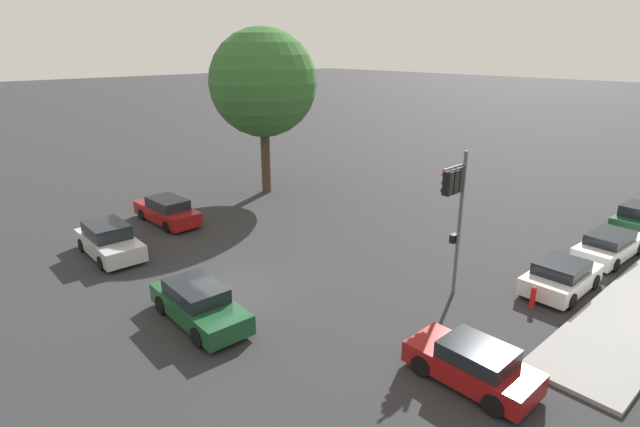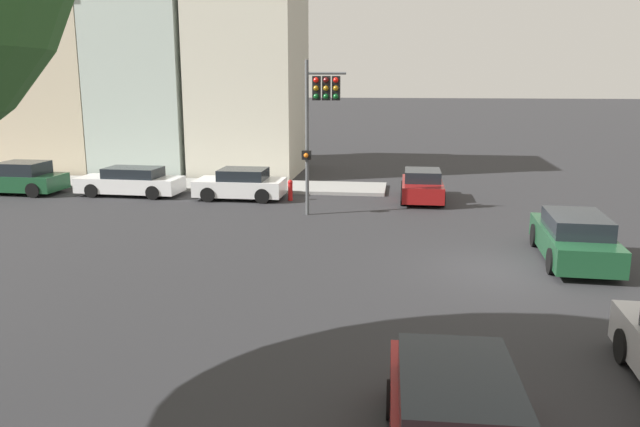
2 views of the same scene
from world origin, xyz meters
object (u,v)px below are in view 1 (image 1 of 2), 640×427
street_tree (263,83)px  parked_car_2 (640,218)px  fire_hydrant (533,297)px  parked_car_1 (610,245)px  traffic_signal (454,196)px  crossing_car_3 (199,304)px  crossing_car_1 (167,211)px  crossing_car_2 (109,241)px  crossing_car_0 (473,364)px  parked_car_0 (561,277)px

street_tree → parked_car_2: (20.07, 10.39, -6.66)m
street_tree → fire_hydrant: (20.04, -2.30, -6.86)m
parked_car_1 → parked_car_2: size_ratio=1.24×
fire_hydrant → traffic_signal: bearing=-148.6°
crossing_car_3 → parked_car_2: size_ratio=1.23×
crossing_car_1 → crossing_car_2: 4.94m
crossing_car_0 → parked_car_1: crossing_car_0 is taller
parked_car_0 → fire_hydrant: 2.26m
parked_car_0 → traffic_signal: bearing=143.6°
crossing_car_0 → crossing_car_3: crossing_car_3 is taller
street_tree → crossing_car_1: size_ratio=2.25×
street_tree → parked_car_1: street_tree is taller
fire_hydrant → street_tree: bearing=173.4°
parked_car_0 → parked_car_1: size_ratio=0.81×
street_tree → fire_hydrant: size_ratio=11.83×
street_tree → parked_car_2: 23.56m
crossing_car_3 → fire_hydrant: bearing=53.5°
parked_car_0 → fire_hydrant: parked_car_0 is taller
traffic_signal → crossing_car_1: size_ratio=1.23×
crossing_car_0 → crossing_car_2: 17.66m
crossing_car_2 → fire_hydrant: (16.32, 9.98, -0.26)m
street_tree → fire_hydrant: bearing=-6.6°
traffic_signal → crossing_car_0: 6.51m
street_tree → traffic_signal: (17.26, -4.00, -3.08)m
traffic_signal → crossing_car_0: traffic_signal is taller
traffic_signal → crossing_car_2: 16.26m
crossing_car_3 → fire_hydrant: (7.94, 9.92, -0.20)m
traffic_signal → fire_hydrant: traffic_signal is taller
crossing_car_0 → parked_car_0: parked_car_0 is taller
parked_car_2 → fire_hydrant: bearing=-178.5°
street_tree → crossing_car_1: bearing=-81.3°
traffic_signal → parked_car_0: 6.09m
traffic_signal → crossing_car_3: 10.35m
crossing_car_0 → crossing_car_3: bearing=25.5°
parked_car_1 → fire_hydrant: (-0.24, -7.45, -0.13)m
parked_car_1 → fire_hydrant: 7.46m
crossing_car_0 → crossing_car_3: size_ratio=0.82×
crossing_car_1 → parked_car_1: crossing_car_1 is taller
crossing_car_3 → parked_car_0: crossing_car_3 is taller
crossing_car_2 → parked_car_1: bearing=48.2°
traffic_signal → parked_car_0: bearing=-127.9°
street_tree → fire_hydrant: street_tree is taller
crossing_car_1 → parked_car_2: parked_car_2 is taller
crossing_car_1 → parked_car_1: 23.16m
traffic_signal → street_tree: bearing=-14.7°
traffic_signal → parked_car_2: size_ratio=1.54×
crossing_car_0 → fire_hydrant: (-0.82, 5.73, -0.15)m
crossing_car_3 → parked_car_1: bearing=67.0°
crossing_car_2 → fire_hydrant: bearing=33.2°
crossing_car_2 → fire_hydrant: size_ratio=4.99×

